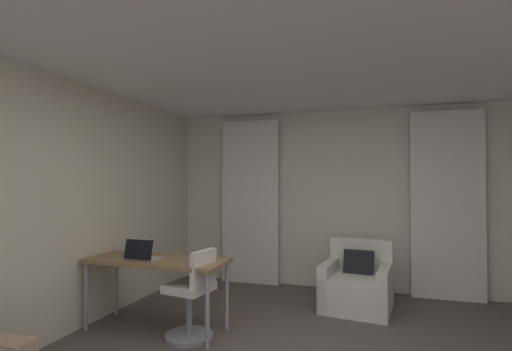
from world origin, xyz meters
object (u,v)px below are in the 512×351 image
at_px(desk_chair, 193,299).
at_px(laptop, 143,255).
at_px(armchair, 357,286).
at_px(desk, 157,265).

distance_m(desk_chair, laptop, 0.69).
relative_size(armchair, laptop, 2.83).
bearing_deg(desk, desk_chair, -11.00).
bearing_deg(desk_chair, desk, 169.00).
relative_size(armchair, desk_chair, 1.04).
xyz_separation_m(desk, desk_chair, (0.46, -0.09, -0.29)).
bearing_deg(armchair, desk_chair, -136.53).
xyz_separation_m(armchair, desk, (-1.97, -1.34, 0.41)).
relative_size(desk, laptop, 4.60).
bearing_deg(desk_chair, armchair, 43.47).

